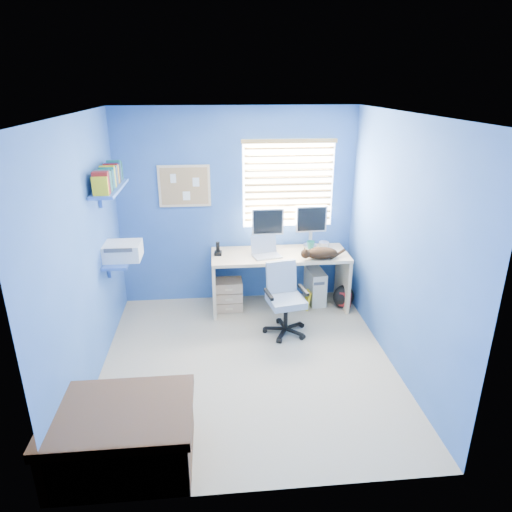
{
  "coord_description": "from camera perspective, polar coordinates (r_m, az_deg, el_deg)",
  "views": [
    {
      "loc": [
        -0.3,
        -4.05,
        2.76
      ],
      "look_at": [
        0.15,
        0.65,
        0.95
      ],
      "focal_mm": 32.0,
      "sensor_mm": 36.0,
      "label": 1
    }
  ],
  "objects": [
    {
      "name": "wall_back",
      "position": [
        5.85,
        -2.37,
        6.02
      ],
      "size": [
        3.0,
        0.01,
        2.5
      ],
      "primitive_type": "cube",
      "color": "#2D58A3",
      "rests_on": "ground"
    },
    {
      "name": "backpack",
      "position": [
        6.02,
        10.87,
        -5.01
      ],
      "size": [
        0.33,
        0.3,
        0.32
      ],
      "primitive_type": "ellipsoid",
      "rotation": [
        0.0,
        0.0,
        -0.42
      ],
      "color": "black",
      "rests_on": "floor"
    },
    {
      "name": "ceiling",
      "position": [
        4.07,
        -1.28,
        17.33
      ],
      "size": [
        3.0,
        3.2,
        0.0
      ],
      "primitive_type": "cube",
      "color": "white",
      "rests_on": "wall_back"
    },
    {
      "name": "drawer_boxes",
      "position": [
        5.88,
        -3.46,
        -4.83
      ],
      "size": [
        0.35,
        0.28,
        0.41
      ],
      "primitive_type": "cube",
      "color": "#CFAE85",
      "rests_on": "floor"
    },
    {
      "name": "floor",
      "position": [
        4.91,
        -1.04,
        -13.24
      ],
      "size": [
        3.0,
        3.2,
        0.0
      ],
      "primitive_type": "cube",
      "color": "tan",
      "rests_on": "ground"
    },
    {
      "name": "window_blinds",
      "position": [
        5.82,
        4.08,
        8.94
      ],
      "size": [
        1.15,
        0.05,
        1.1
      ],
      "color": "white",
      "rests_on": "ground"
    },
    {
      "name": "mug",
      "position": [
        5.91,
        6.85,
        1.38
      ],
      "size": [
        0.1,
        0.09,
        0.1
      ],
      "primitive_type": "imported",
      "color": "#186A5D",
      "rests_on": "desk"
    },
    {
      "name": "laptop",
      "position": [
        5.59,
        1.37,
        1.0
      ],
      "size": [
        0.38,
        0.33,
        0.22
      ],
      "primitive_type": "cube",
      "rotation": [
        0.0,
        0.0,
        0.23
      ],
      "color": "silver",
      "rests_on": "desk"
    },
    {
      "name": "tower_pc",
      "position": [
        6.11,
        7.38,
        -3.7
      ],
      "size": [
        0.22,
        0.45,
        0.45
      ],
      "primitive_type": "cube",
      "rotation": [
        0.0,
        0.0,
        0.08
      ],
      "color": "beige",
      "rests_on": "floor"
    },
    {
      "name": "phone",
      "position": [
        5.67,
        -4.79,
        0.97
      ],
      "size": [
        0.1,
        0.12,
        0.17
      ],
      "primitive_type": "cube",
      "rotation": [
        0.0,
        0.0,
        -0.08
      ],
      "color": "black",
      "rests_on": "desk"
    },
    {
      "name": "wall_shelves",
      "position": [
        5.08,
        -17.29,
        4.92
      ],
      "size": [
        0.42,
        0.9,
        1.05
      ],
      "color": "#355DB5",
      "rests_on": "ground"
    },
    {
      "name": "desk",
      "position": [
        5.87,
        2.92,
        -3.06
      ],
      "size": [
        1.71,
        0.65,
        0.74
      ],
      "primitive_type": "cube",
      "color": "#C8AE88",
      "rests_on": "floor"
    },
    {
      "name": "wall_front",
      "position": [
        2.89,
        1.35,
        -10.5
      ],
      "size": [
        3.0,
        0.01,
        2.5
      ],
      "primitive_type": "cube",
      "color": "#2D58A3",
      "rests_on": "ground"
    },
    {
      "name": "office_chair",
      "position": [
        5.33,
        3.6,
        -6.44
      ],
      "size": [
        0.56,
        0.56,
        0.83
      ],
      "color": "black",
      "rests_on": "floor"
    },
    {
      "name": "bed_corner",
      "position": [
        3.84,
        -16.38,
        -20.82
      ],
      "size": [
        1.03,
        0.73,
        0.5
      ],
      "primitive_type": "cube",
      "color": "brown",
      "rests_on": "floor"
    },
    {
      "name": "yellow_book",
      "position": [
        5.95,
        6.43,
        -5.48
      ],
      "size": [
        0.03,
        0.17,
        0.24
      ],
      "primitive_type": "cube",
      "color": "yellow",
      "rests_on": "floor"
    },
    {
      "name": "cd_spindle",
      "position": [
        6.0,
        8.48,
        1.43
      ],
      "size": [
        0.13,
        0.13,
        0.07
      ],
      "primitive_type": "cylinder",
      "color": "silver",
      "rests_on": "desk"
    },
    {
      "name": "monitor_left",
      "position": [
        5.8,
        1.44,
        3.41
      ],
      "size": [
        0.4,
        0.12,
        0.54
      ],
      "primitive_type": "cube",
      "rotation": [
        0.0,
        0.0,
        -0.01
      ],
      "color": "silver",
      "rests_on": "desk"
    },
    {
      "name": "cat",
      "position": [
        5.59,
        8.18,
        0.36
      ],
      "size": [
        0.42,
        0.27,
        0.14
      ],
      "primitive_type": "ellipsoid",
      "rotation": [
        0.0,
        0.0,
        0.17
      ],
      "color": "black",
      "rests_on": "desk"
    },
    {
      "name": "wall_right",
      "position": [
        4.68,
        17.49,
        1.16
      ],
      "size": [
        0.01,
        3.2,
        2.5
      ],
      "primitive_type": "cube",
      "color": "#2D58A3",
      "rests_on": "ground"
    },
    {
      "name": "monitor_right",
      "position": [
        5.95,
        6.87,
        3.73
      ],
      "size": [
        0.4,
        0.14,
        0.54
      ],
      "primitive_type": "cube",
      "rotation": [
        0.0,
        0.0,
        0.04
      ],
      "color": "silver",
      "rests_on": "desk"
    },
    {
      "name": "corkboard",
      "position": [
        5.76,
        -8.94,
        8.62
      ],
      "size": [
        0.64,
        0.02,
        0.52
      ],
      "color": "#C8AE88",
      "rests_on": "ground"
    },
    {
      "name": "wall_left",
      "position": [
        4.48,
        -20.65,
        -0.1
      ],
      "size": [
        0.01,
        3.2,
        2.5
      ],
      "primitive_type": "cube",
      "color": "#2D58A3",
      "rests_on": "ground"
    }
  ]
}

